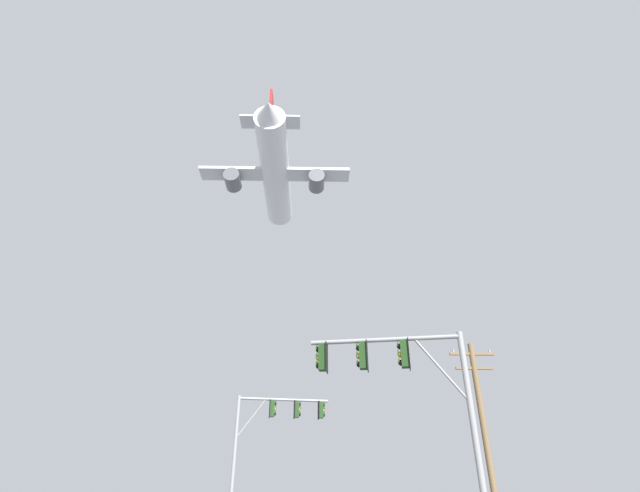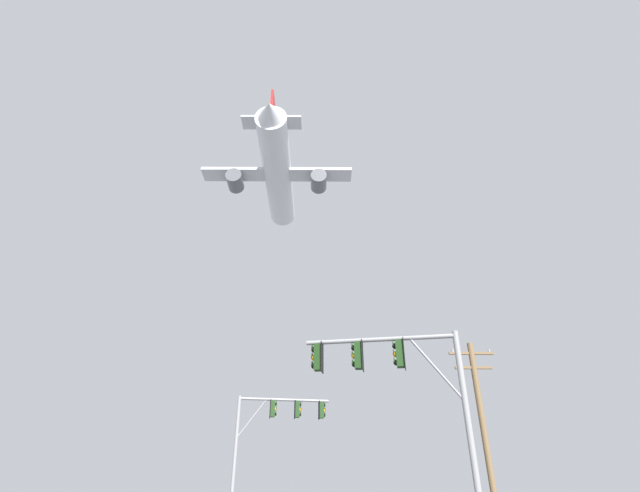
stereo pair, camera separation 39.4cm
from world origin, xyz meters
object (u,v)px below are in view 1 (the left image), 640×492
signal_pole_near (404,379)px  airplane (275,174)px  signal_pole_far (273,424)px  utility_pole (483,425)px

signal_pole_near → airplane: airplane is taller
signal_pole_far → utility_pole: (10.08, -5.74, -0.69)m
signal_pole_far → utility_pole: size_ratio=0.81×
signal_pole_far → utility_pole: bearing=-29.7°
utility_pole → signal_pole_near: bearing=-125.6°
signal_pole_far → utility_pole: 11.62m
signal_pole_near → airplane: size_ratio=0.29×
utility_pole → airplane: airplane is taller
signal_pole_near → utility_pole: bearing=54.4°
utility_pole → airplane: (-12.30, 21.20, 30.41)m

